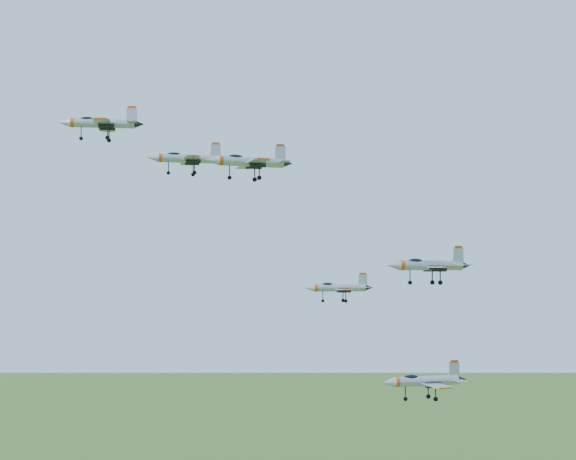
{
  "coord_description": "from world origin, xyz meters",
  "views": [
    {
      "loc": [
        -7.3,
        -120.72,
        125.67
      ],
      "look_at": [
        3.06,
        -2.95,
        131.89
      ],
      "focal_mm": 50.0,
      "sensor_mm": 36.0,
      "label": 1
    }
  ],
  "objects": [
    {
      "name": "jet_right_low",
      "position": [
        22.43,
        -9.44,
        126.65
      ],
      "size": [
        13.14,
        11.08,
        3.54
      ],
      "rotation": [
        0.0,
        0.0,
        0.22
      ],
      "color": "#959AA1"
    },
    {
      "name": "jet_trail",
      "position": [
        23.24,
        -3.27,
        109.58
      ],
      "size": [
        13.69,
        11.49,
        3.67
      ],
      "rotation": [
        0.0,
        0.0,
        0.18
      ],
      "color": "#959AA1"
    },
    {
      "name": "jet_left_high",
      "position": [
        -11.93,
        -4.03,
        142.21
      ],
      "size": [
        11.83,
        9.86,
        3.16
      ],
      "rotation": [
        0.0,
        0.0,
        0.13
      ],
      "color": "#959AA1"
    },
    {
      "name": "jet_lead",
      "position": [
        -26.03,
        7.74,
        149.36
      ],
      "size": [
        13.6,
        11.2,
        3.64
      ],
      "rotation": [
        0.0,
        0.0,
        0.03
      ],
      "color": "#959AA1"
    },
    {
      "name": "jet_right_high",
      "position": [
        -3.2,
        -14.01,
        140.48
      ],
      "size": [
        12.11,
        10.23,
        3.26
      ],
      "rotation": [
        0.0,
        0.0,
        0.23
      ],
      "color": "#959AA1"
    },
    {
      "name": "jet_left_low",
      "position": [
        11.66,
        4.99,
        123.22
      ],
      "size": [
        11.2,
        9.25,
        2.99
      ],
      "rotation": [
        0.0,
        0.0,
        0.06
      ],
      "color": "#959AA1"
    }
  ]
}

